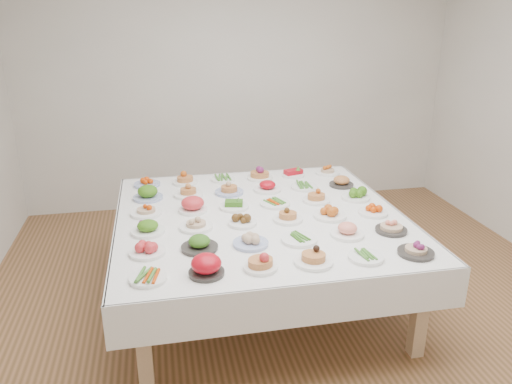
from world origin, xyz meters
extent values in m
plane|color=#8F5E3B|center=(0.00, 0.00, 0.00)|extent=(5.00, 5.00, 0.00)
cube|color=silver|center=(0.00, 2.50, 1.40)|extent=(5.00, 0.02, 2.80)
cube|color=white|center=(-0.24, 0.24, 0.72)|extent=(2.17, 2.17, 0.06)
cube|color=white|center=(-0.24, 1.33, 0.61)|extent=(2.19, 0.02, 0.28)
cube|color=white|center=(-0.24, -0.84, 0.61)|extent=(2.19, 0.01, 0.28)
cube|color=white|center=(0.84, 0.24, 0.61)|extent=(0.01, 2.19, 0.28)
cube|color=white|center=(-1.32, 0.24, 0.61)|extent=(0.02, 2.19, 0.28)
cube|color=#D2AE86|center=(-1.14, -0.66, 0.34)|extent=(0.09, 0.09, 0.69)
cube|color=#D2AE86|center=(0.66, -0.66, 0.34)|extent=(0.09, 0.09, 0.69)
cube|color=#D2AE86|center=(-1.14, 1.15, 0.34)|extent=(0.09, 0.09, 0.69)
cube|color=#D2AE86|center=(0.66, 1.15, 0.34)|extent=(0.09, 0.09, 0.69)
cylinder|color=white|center=(-1.09, -0.61, 0.76)|extent=(0.22, 0.22, 0.02)
cylinder|color=#2F2C29|center=(-0.75, -0.61, 0.76)|extent=(0.21, 0.21, 0.02)
cylinder|color=white|center=(-0.42, -0.61, 0.76)|extent=(0.21, 0.21, 0.02)
cylinder|color=white|center=(-0.08, -0.60, 0.76)|extent=(0.24, 0.24, 0.02)
cylinder|color=white|center=(0.26, -0.61, 0.76)|extent=(0.22, 0.22, 0.02)
cylinder|color=#2F2C29|center=(0.60, -0.62, 0.76)|extent=(0.23, 0.23, 0.02)
cylinder|color=white|center=(-1.09, -0.26, 0.76)|extent=(0.23, 0.23, 0.02)
cylinder|color=#2F2C29|center=(-0.76, -0.27, 0.76)|extent=(0.24, 0.24, 0.02)
cylinder|color=#4C66B2|center=(-0.41, -0.27, 0.76)|extent=(0.24, 0.24, 0.02)
cylinder|color=white|center=(-0.08, -0.28, 0.76)|extent=(0.25, 0.25, 0.02)
cylinder|color=white|center=(0.28, -0.26, 0.76)|extent=(0.23, 0.23, 0.02)
cylinder|color=#2F2C29|center=(0.61, -0.26, 0.76)|extent=(0.22, 0.22, 0.02)
cylinder|color=white|center=(-1.09, 0.06, 0.76)|extent=(0.23, 0.23, 0.02)
cylinder|color=white|center=(-0.75, 0.08, 0.76)|extent=(0.24, 0.24, 0.02)
cylinder|color=white|center=(-0.41, 0.07, 0.76)|extent=(0.21, 0.21, 0.02)
cylinder|color=white|center=(-0.06, 0.08, 0.76)|extent=(0.22, 0.22, 0.02)
cylinder|color=white|center=(0.27, 0.08, 0.76)|extent=(0.25, 0.25, 0.02)
cylinder|color=white|center=(0.62, 0.07, 0.76)|extent=(0.22, 0.22, 0.02)
cylinder|color=white|center=(-1.10, 0.41, 0.76)|extent=(0.24, 0.24, 0.02)
cylinder|color=white|center=(-0.74, 0.41, 0.76)|extent=(0.22, 0.22, 0.02)
cylinder|color=white|center=(-0.42, 0.41, 0.76)|extent=(0.23, 0.23, 0.02)
cylinder|color=white|center=(-0.08, 0.41, 0.76)|extent=(0.24, 0.24, 0.02)
cylinder|color=white|center=(0.27, 0.42, 0.76)|extent=(0.22, 0.22, 0.02)
cylinder|color=white|center=(0.61, 0.41, 0.76)|extent=(0.23, 0.23, 0.02)
cylinder|color=#4C66B2|center=(-1.09, 0.76, 0.76)|extent=(0.24, 0.24, 0.02)
cylinder|color=white|center=(-0.75, 0.76, 0.76)|extent=(0.24, 0.24, 0.02)
cylinder|color=#4C66B2|center=(-0.40, 0.75, 0.76)|extent=(0.24, 0.24, 0.02)
cylinder|color=white|center=(-0.07, 0.75, 0.76)|extent=(0.24, 0.24, 0.02)
cylinder|color=white|center=(0.27, 0.75, 0.76)|extent=(0.23, 0.23, 0.02)
cylinder|color=#2F2C29|center=(0.61, 0.74, 0.76)|extent=(0.21, 0.21, 0.02)
cylinder|color=#4C66B2|center=(-1.10, 1.10, 0.76)|extent=(0.23, 0.23, 0.02)
cylinder|color=white|center=(-0.76, 1.09, 0.76)|extent=(0.22, 0.22, 0.02)
cylinder|color=white|center=(-0.41, 1.10, 0.76)|extent=(0.22, 0.22, 0.02)
cylinder|color=white|center=(-0.06, 1.09, 0.76)|extent=(0.24, 0.24, 0.02)
cylinder|color=white|center=(0.26, 1.10, 0.76)|extent=(0.21, 0.21, 0.02)
cylinder|color=white|center=(0.61, 1.10, 0.76)|extent=(0.22, 0.22, 0.02)
camera|label=1|loc=(-0.98, -3.24, 2.23)|focal=35.00mm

